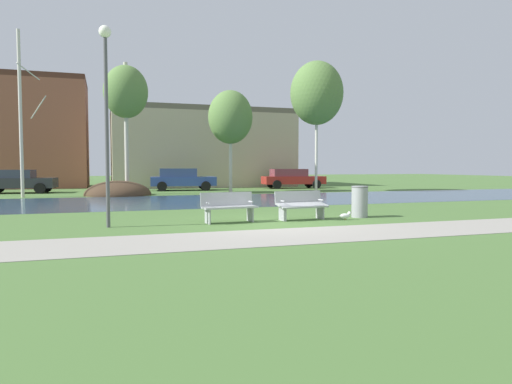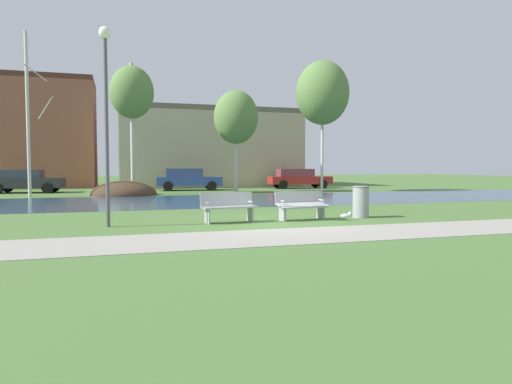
{
  "view_description": "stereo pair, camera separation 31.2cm",
  "coord_description": "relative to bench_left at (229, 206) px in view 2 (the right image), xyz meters",
  "views": [
    {
      "loc": [
        -4.53,
        -12.11,
        1.63
      ],
      "look_at": [
        -0.27,
        0.78,
        0.86
      ],
      "focal_mm": 32.09,
      "sensor_mm": 36.0,
      "label": 1
    },
    {
      "loc": [
        -4.24,
        -12.2,
        1.63
      ],
      "look_at": [
        -0.27,
        0.78,
        0.86
      ],
      "focal_mm": 32.09,
      "sensor_mm": 36.0,
      "label": 2
    }
  ],
  "objects": [
    {
      "name": "parked_sedan_second_blue",
      "position": [
        1.53,
        18.12,
        0.31
      ],
      "size": [
        4.48,
        2.32,
        1.48
      ],
      "color": "#2D4793",
      "rests_on": "ground"
    },
    {
      "name": "streetlamp",
      "position": [
        -3.32,
        -0.01,
        3.07
      ],
      "size": [
        0.32,
        0.32,
        5.29
      ],
      "color": "#4C4C51",
      "rests_on": "ground"
    },
    {
      "name": "building_brick_low",
      "position": [
        -9.99,
        26.32,
        3.71
      ],
      "size": [
        10.65,
        6.25,
        8.37
      ],
      "color": "brown",
      "rests_on": "ground"
    },
    {
      "name": "ground_plane",
      "position": [
        1.15,
        9.37,
        -0.47
      ],
      "size": [
        120.0,
        120.0,
        0.0
      ],
      "primitive_type": "plane",
      "color": "#476B33"
    },
    {
      "name": "birch_far_left",
      "position": [
        -7.46,
        13.71,
        3.91
      ],
      "size": [
        1.36,
        2.21,
        8.66
      ],
      "color": "beige",
      "rests_on": "ground"
    },
    {
      "name": "bench_left",
      "position": [
        0.0,
        0.0,
        0.0
      ],
      "size": [
        1.65,
        0.73,
        0.87
      ],
      "color": "#9EA0A3",
      "rests_on": "ground"
    },
    {
      "name": "bench_right",
      "position": [
        2.27,
        0.0,
        0.0
      ],
      "size": [
        1.65,
        0.73,
        0.87
      ],
      "color": "#9EA0A3",
      "rests_on": "ground"
    },
    {
      "name": "building_beige_block",
      "position": [
        4.17,
        25.63,
        2.62
      ],
      "size": [
        14.11,
        9.83,
        6.18
      ],
      "color": "#BCAD8E",
      "rests_on": "ground"
    },
    {
      "name": "seagull",
      "position": [
        3.53,
        -0.49,
        -0.34
      ],
      "size": [
        0.42,
        0.15,
        0.25
      ],
      "color": "white",
      "rests_on": "ground"
    },
    {
      "name": "trash_bin",
      "position": [
        4.31,
        0.01,
        0.05
      ],
      "size": [
        0.54,
        0.54,
        1.0
      ],
      "color": "gray",
      "rests_on": "ground"
    },
    {
      "name": "paved_path_strip",
      "position": [
        1.15,
        -2.94,
        -0.47
      ],
      "size": [
        60.0,
        2.41,
        0.01
      ],
      "primitive_type": "cube",
      "color": "gray",
      "rests_on": "ground"
    },
    {
      "name": "birch_center_left",
      "position": [
        4.11,
        15.03,
        4.21
      ],
      "size": [
        2.77,
        2.77,
        6.36
      ],
      "color": "beige",
      "rests_on": "ground"
    },
    {
      "name": "parked_hatch_third_red",
      "position": [
        9.81,
        18.66,
        0.29
      ],
      "size": [
        4.7,
        2.3,
        1.43
      ],
      "color": "maroon",
      "rests_on": "ground"
    },
    {
      "name": "birch_left",
      "position": [
        -2.17,
        14.82,
        5.39
      ],
      "size": [
        2.52,
        2.52,
        7.58
      ],
      "color": "#BCB7A8",
      "rests_on": "ground"
    },
    {
      "name": "soil_mound",
      "position": [
        -2.71,
        14.07,
        -0.47
      ],
      "size": [
        3.68,
        3.5,
        1.64
      ],
      "primitive_type": "ellipsoid",
      "color": "#423021",
      "rests_on": "ground"
    },
    {
      "name": "parked_van_nearest_dark",
      "position": [
        -8.44,
        18.03,
        0.29
      ],
      "size": [
        4.31,
        2.33,
        1.42
      ],
      "color": "#282B30",
      "rests_on": "ground"
    },
    {
      "name": "river_band",
      "position": [
        1.15,
        8.6,
        -0.47
      ],
      "size": [
        80.0,
        8.35,
        0.01
      ],
      "primitive_type": "cube",
      "color": "#2D475B",
      "rests_on": "ground"
    },
    {
      "name": "birch_center",
      "position": [
        9.35,
        13.6,
        5.74
      ],
      "size": [
        3.32,
        3.32,
        8.22
      ],
      "color": "beige",
      "rests_on": "ground"
    }
  ]
}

